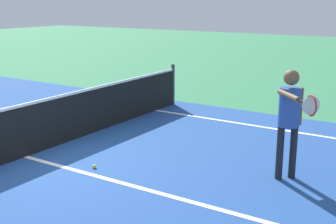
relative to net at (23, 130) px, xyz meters
name	(u,v)px	position (x,y,z in m)	size (l,w,h in m)	color
ground_plane	(25,157)	(0.00, 0.00, -0.49)	(60.00, 60.00, 0.00)	#337F51
court_surface_inbounds	(25,157)	(0.00, 0.00, -0.49)	(10.62, 24.40, 0.00)	#234C93
line_center_service	(179,198)	(0.00, -3.20, -0.49)	(0.10, 6.40, 0.01)	white
net	(23,130)	(0.00, 0.00, 0.00)	(9.90, 0.09, 1.07)	#33383D
player_near	(290,112)	(1.52, -4.21, 0.57)	(1.05, 0.79, 1.71)	black
tennis_ball_near_net	(94,166)	(0.24, -1.41, -0.46)	(0.07, 0.07, 0.07)	#CCE033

